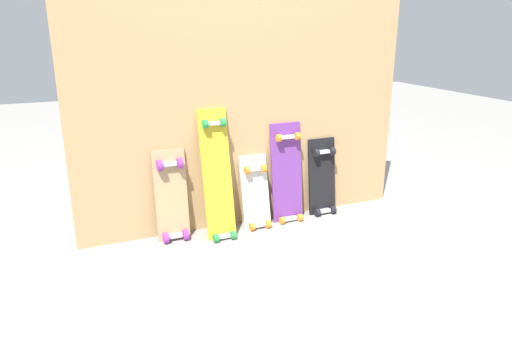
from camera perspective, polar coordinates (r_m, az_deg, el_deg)
The scene contains 7 objects.
ground_plane at distance 3.18m, azimuth -0.49°, elevation -6.49°, with size 12.00×12.00×0.00m, color gray.
plywood_wall_panel at distance 3.00m, azimuth -1.04°, elevation 9.27°, with size 2.21×0.04×1.73m, color tan.
skateboard_natural at distance 2.93m, azimuth -10.20°, elevation -3.53°, with size 0.20×0.15×0.63m.
skateboard_yellow at distance 2.92m, azimuth -4.69°, elevation -1.18°, with size 0.18×0.25×0.87m.
skateboard_white at distance 3.09m, azimuth -0.01°, elevation -3.24°, with size 0.19×0.18×0.54m.
skateboard_purple at distance 3.16m, azimuth 3.81°, elevation -0.89°, with size 0.22×0.15×0.73m.
skateboard_black at distance 3.32m, azimuth 8.06°, elevation -1.29°, with size 0.20×0.13×0.60m.
Camera 1 is at (-1.09, -2.69, 1.30)m, focal length 32.91 mm.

